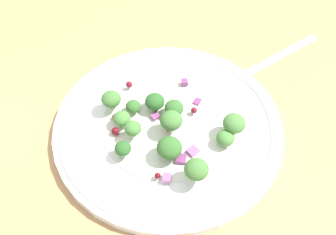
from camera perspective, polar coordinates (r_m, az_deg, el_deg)
The scene contains 29 objects.
ground_plane at distance 54.77cm, azimuth -3.97°, elevation -1.56°, with size 180.00×180.00×2.00cm, color tan.
plate at distance 52.53cm, azimuth -0.00°, elevation -1.25°, with size 28.86×28.86×1.70cm.
dressing_pool at distance 52.18cm, azimuth -0.00°, elevation -0.96°, with size 16.74×16.74×0.20cm, color white.
broccoli_floret_0 at distance 45.85cm, azimuth 3.91°, elevation -7.18°, with size 2.75×2.75×2.78cm.
broccoli_floret_1 at distance 52.66cm, azimuth -7.81°, elevation 2.48°, with size 2.50×2.50×2.53cm.
broccoli_floret_2 at distance 52.67cm, azimuth -4.78°, elevation 1.48°, with size 1.93×1.93×1.95cm.
broccoli_floret_3 at distance 50.13cm, azimuth 9.06°, elevation -0.85°, with size 2.76×2.76×2.79cm.
broccoli_floret_4 at distance 49.68cm, azimuth 0.43°, elevation -0.46°, with size 2.75×2.75×2.78cm.
broccoli_floret_5 at distance 49.57cm, azimuth -4.85°, elevation -1.51°, with size 2.07×2.07×2.10cm.
broccoli_floret_6 at distance 52.46cm, azimuth -1.65°, elevation 1.97°, with size 2.50×2.50×2.53cm.
broccoli_floret_7 at distance 48.45cm, azimuth -6.20°, elevation -4.28°, with size 1.96×1.96×1.98cm.
broccoli_floret_8 at distance 49.83cm, azimuth 7.89°, elevation -2.82°, with size 2.23×2.23×2.26cm.
broccoli_floret_9 at distance 51.51cm, azimuth -6.61°, elevation 0.17°, with size 2.14×2.14×2.17cm.
broccoli_floret_10 at distance 47.92cm, azimuth 0.41°, elevation -4.13°, with size 2.96×2.96×3.00cm.
broccoli_floret_11 at distance 52.04cm, azimuth 0.84°, elevation 1.28°, with size 2.40×2.40×2.43cm.
cranberry_0 at distance 55.68cm, azimuth -5.35°, elevation 4.53°, with size 0.89×0.89×0.89cm, color maroon.
cranberry_1 at distance 51.14cm, azimuth -7.24°, elevation -1.87°, with size 0.98×0.98×0.98cm, color maroon.
cranberry_2 at distance 50.62cm, azimuth 0.12°, elevation -1.48°, with size 0.90×0.90×0.90cm, color maroon.
cranberry_3 at distance 47.88cm, azimuth 4.89°, elevation -6.73°, with size 0.93×0.93×0.93cm, color maroon.
cranberry_4 at distance 52.66cm, azimuth -7.30°, elevation 0.10°, with size 0.72×0.72×0.72cm, color maroon.
cranberry_5 at distance 47.15cm, azimuth -1.44°, elevation -7.97°, with size 0.70×0.70×0.70cm, color maroon.
cranberry_6 at distance 52.63cm, azimuth 3.58°, elevation 0.99°, with size 0.80×0.80×0.80cm, color maroon.
onion_bit_0 at distance 47.21cm, azimuth -0.16°, elevation -8.26°, with size 1.08×0.94×0.51cm, color #A35B93.
onion_bit_1 at distance 48.81cm, azimuth 1.79°, elevation -5.69°, with size 1.20×1.28×0.52cm, color #843D75.
onion_bit_2 at distance 56.15cm, azimuth 2.29°, elevation 4.88°, with size 0.94×0.81×0.54cm, color #843D75.
onion_bit_3 at distance 54.46cm, azimuth 4.03°, elevation 2.19°, with size 1.09×0.85×0.30cm, color #843D75.
onion_bit_4 at distance 52.51cm, azimuth -1.77°, elevation 0.19°, with size 1.04×0.92×0.45cm, color #934C84.
onion_bit_5 at distance 49.50cm, azimuth 3.43°, elevation -4.61°, with size 1.26×1.20×0.39cm, color #A35B93.
fork at distance 62.58cm, azimuth 13.10°, elevation 7.20°, with size 18.63×2.47×0.50cm.
Camera 1 is at (15.12, 29.47, 42.62)cm, focal length 44.44 mm.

